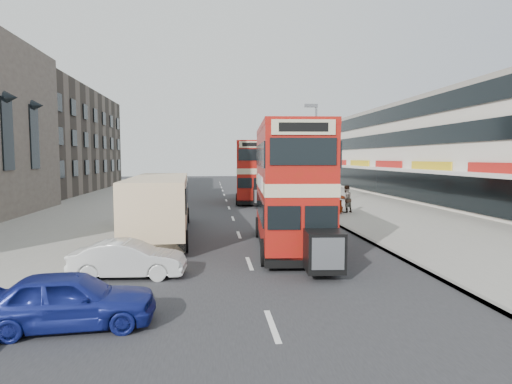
# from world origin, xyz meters

# --- Properties ---
(ground) EXTENTS (160.00, 160.00, 0.00)m
(ground) POSITION_xyz_m (0.00, 0.00, 0.00)
(ground) COLOR #28282B
(ground) RESTS_ON ground
(road_surface) EXTENTS (12.00, 90.00, 0.01)m
(road_surface) POSITION_xyz_m (0.00, 20.00, 0.01)
(road_surface) COLOR #28282B
(road_surface) RESTS_ON ground
(pavement_right) EXTENTS (12.00, 90.00, 0.15)m
(pavement_right) POSITION_xyz_m (12.00, 20.00, 0.07)
(pavement_right) COLOR gray
(pavement_right) RESTS_ON ground
(pavement_left) EXTENTS (12.00, 90.00, 0.15)m
(pavement_left) POSITION_xyz_m (-12.00, 20.00, 0.07)
(pavement_left) COLOR gray
(pavement_left) RESTS_ON ground
(kerb_left) EXTENTS (0.20, 90.00, 0.16)m
(kerb_left) POSITION_xyz_m (-6.10, 20.00, 0.07)
(kerb_left) COLOR gray
(kerb_left) RESTS_ON ground
(kerb_right) EXTENTS (0.20, 90.00, 0.16)m
(kerb_right) POSITION_xyz_m (6.10, 20.00, 0.07)
(kerb_right) COLOR gray
(kerb_right) RESTS_ON ground
(brick_terrace) EXTENTS (14.00, 28.00, 12.00)m
(brick_terrace) POSITION_xyz_m (-22.00, 38.00, 6.00)
(brick_terrace) COLOR #66594C
(brick_terrace) RESTS_ON ground
(commercial_row) EXTENTS (9.90, 46.20, 9.30)m
(commercial_row) POSITION_xyz_m (19.95, 22.00, 4.70)
(commercial_row) COLOR beige
(commercial_row) RESTS_ON ground
(street_lamp) EXTENTS (1.00, 0.20, 8.12)m
(street_lamp) POSITION_xyz_m (6.52, 18.00, 4.78)
(street_lamp) COLOR slate
(street_lamp) RESTS_ON ground
(bus_main) EXTENTS (3.24, 9.72, 5.26)m
(bus_main) POSITION_xyz_m (2.02, 4.51, 2.77)
(bus_main) COLOR black
(bus_main) RESTS_ON ground
(bus_second) EXTENTS (3.38, 9.83, 5.31)m
(bus_second) POSITION_xyz_m (2.35, 24.54, 2.80)
(bus_second) COLOR black
(bus_second) RESTS_ON ground
(coach) EXTENTS (3.24, 10.88, 2.85)m
(coach) POSITION_xyz_m (-4.05, 8.21, 1.68)
(coach) COLOR black
(coach) RESTS_ON ground
(car_left_near) EXTENTS (4.10, 1.90, 1.36)m
(car_left_near) POSITION_xyz_m (-4.80, -3.55, 0.68)
(car_left_near) COLOR navy
(car_left_near) RESTS_ON ground
(car_left_front) EXTENTS (3.85, 1.53, 1.25)m
(car_left_front) POSITION_xyz_m (-4.23, 0.64, 0.62)
(car_left_front) COLOR silver
(car_left_front) RESTS_ON ground
(car_right_a) EXTENTS (5.04, 2.08, 1.46)m
(car_right_a) POSITION_xyz_m (5.23, 15.08, 0.73)
(car_right_a) COLOR #9E2D0F
(car_right_a) RESTS_ON ground
(car_right_b) EXTENTS (4.44, 2.11, 1.22)m
(car_right_b) POSITION_xyz_m (4.76, 19.26, 0.61)
(car_right_b) COLOR orange
(car_right_b) RESTS_ON ground
(pedestrian_near) EXTENTS (0.87, 0.76, 1.96)m
(pedestrian_near) POSITION_xyz_m (8.13, 15.14, 1.13)
(pedestrian_near) COLOR gray
(pedestrian_near) RESTS_ON pavement_right
(pedestrian_far) EXTENTS (1.06, 0.48, 1.77)m
(pedestrian_far) POSITION_xyz_m (8.14, 28.27, 1.04)
(pedestrian_far) COLOR gray
(pedestrian_far) RESTS_ON pavement_right
(cyclist) EXTENTS (0.88, 1.93, 2.20)m
(cyclist) POSITION_xyz_m (4.72, 20.17, 0.74)
(cyclist) COLOR gray
(cyclist) RESTS_ON ground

